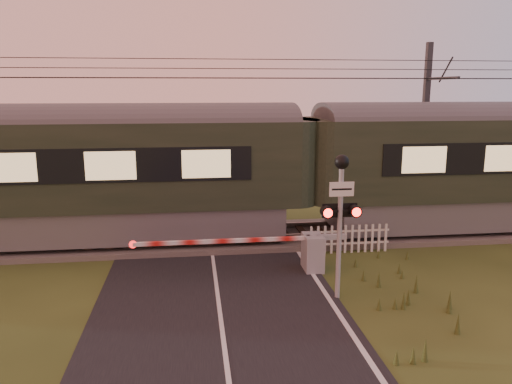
{
  "coord_description": "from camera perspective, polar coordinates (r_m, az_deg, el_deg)",
  "views": [
    {
      "loc": [
        -0.54,
        -10.16,
        5.19
      ],
      "look_at": [
        1.17,
        3.2,
        2.37
      ],
      "focal_mm": 35.0,
      "sensor_mm": 36.0,
      "label": 1
    }
  ],
  "objects": [
    {
      "name": "boom_gate",
      "position": [
        14.51,
        5.49,
        -6.7
      ],
      "size": [
        6.13,
        0.81,
        1.08
      ],
      "color": "gray",
      "rests_on": "ground"
    },
    {
      "name": "overhead_wires",
      "position": [
        16.68,
        -5.6,
        13.62
      ],
      "size": [
        120.0,
        0.62,
        0.62
      ],
      "color": "black",
      "rests_on": "ground"
    },
    {
      "name": "track_bed",
      "position": [
        17.44,
        -5.23,
        -5.3
      ],
      "size": [
        140.0,
        3.4,
        0.39
      ],
      "color": "#47423D",
      "rests_on": "ground"
    },
    {
      "name": "picket_fence",
      "position": [
        16.26,
        10.54,
        -5.28
      ],
      "size": [
        2.68,
        0.08,
        0.91
      ],
      "color": "silver",
      "rests_on": "ground"
    },
    {
      "name": "train",
      "position": [
        17.32,
        5.77,
        2.73
      ],
      "size": [
        46.89,
        3.23,
        4.38
      ],
      "color": "slate",
      "rests_on": "ground"
    },
    {
      "name": "ground",
      "position": [
        11.43,
        -3.94,
        -15.21
      ],
      "size": [
        160.0,
        160.0,
        0.0
      ],
      "primitive_type": "plane",
      "color": "#2D3815",
      "rests_on": "ground"
    },
    {
      "name": "catenary_mast",
      "position": [
        21.07,
        18.75,
        6.87
      ],
      "size": [
        0.22,
        2.46,
        6.91
      ],
      "color": "#2D2D30",
      "rests_on": "ground"
    },
    {
      "name": "road",
      "position": [
        11.22,
        -3.77,
        -15.7
      ],
      "size": [
        6.0,
        140.0,
        0.03
      ],
      "color": "black",
      "rests_on": "ground"
    },
    {
      "name": "crossing_signal",
      "position": [
        12.24,
        9.64,
        -1.04
      ],
      "size": [
        0.92,
        0.37,
        3.63
      ],
      "color": "gray",
      "rests_on": "ground"
    }
  ]
}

